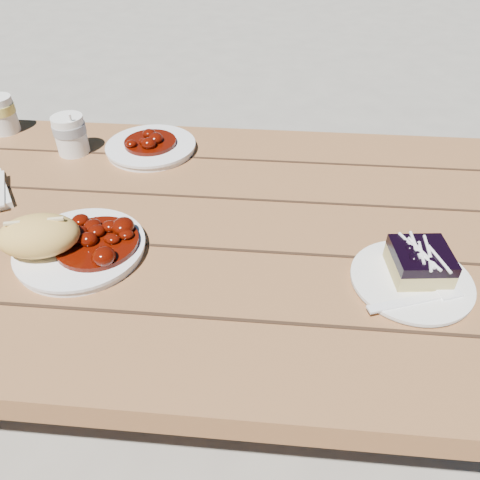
# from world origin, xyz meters

# --- Properties ---
(ground) EXTENTS (60.00, 60.00, 0.00)m
(ground) POSITION_xyz_m (0.00, 0.00, 0.00)
(ground) COLOR gray
(ground) RESTS_ON ground
(picnic_table) EXTENTS (2.00, 1.55, 0.75)m
(picnic_table) POSITION_xyz_m (0.00, -0.00, 0.59)
(picnic_table) COLOR brown
(picnic_table) RESTS_ON ground
(main_plate) EXTENTS (0.22, 0.22, 0.02)m
(main_plate) POSITION_xyz_m (0.02, -0.11, 0.76)
(main_plate) COLOR white
(main_plate) RESTS_ON picnic_table
(goulash_stew) EXTENTS (0.14, 0.14, 0.04)m
(goulash_stew) POSITION_xyz_m (0.05, -0.11, 0.79)
(goulash_stew) COLOR #510C02
(goulash_stew) RESTS_ON main_plate
(bread_roll) EXTENTS (0.15, 0.12, 0.07)m
(bread_roll) POSITION_xyz_m (-0.03, -0.13, 0.80)
(bread_roll) COLOR #E4B557
(bread_roll) RESTS_ON main_plate
(dessert_plate) EXTENTS (0.19, 0.19, 0.01)m
(dessert_plate) POSITION_xyz_m (0.58, -0.14, 0.76)
(dessert_plate) COLOR white
(dessert_plate) RESTS_ON picnic_table
(blueberry_cake) EXTENTS (0.10, 0.10, 0.05)m
(blueberry_cake) POSITION_xyz_m (0.59, -0.12, 0.78)
(blueberry_cake) COLOR tan
(blueberry_cake) RESTS_ON dessert_plate
(fork_dessert) EXTENTS (0.16, 0.08, 0.00)m
(fork_dessert) POSITION_xyz_m (0.56, -0.19, 0.76)
(fork_dessert) COLOR white
(fork_dessert) RESTS_ON dessert_plate
(coffee_cup) EXTENTS (0.07, 0.07, 0.09)m
(coffee_cup) POSITION_xyz_m (-0.12, 0.24, 0.79)
(coffee_cup) COLOR white
(coffee_cup) RESTS_ON picnic_table
(second_plate) EXTENTS (0.20, 0.20, 0.02)m
(second_plate) POSITION_xyz_m (0.05, 0.27, 0.76)
(second_plate) COLOR white
(second_plate) RESTS_ON picnic_table
(second_stew) EXTENTS (0.12, 0.12, 0.04)m
(second_stew) POSITION_xyz_m (0.05, 0.27, 0.79)
(second_stew) COLOR #510C02
(second_stew) RESTS_ON second_plate
(second_cup) EXTENTS (0.07, 0.07, 0.09)m
(second_cup) POSITION_xyz_m (-0.34, 0.33, 0.79)
(second_cup) COLOR white
(second_cup) RESTS_ON picnic_table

